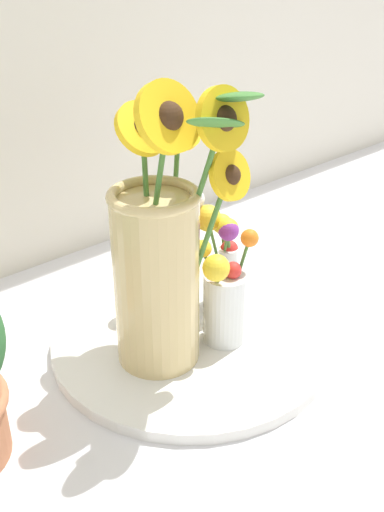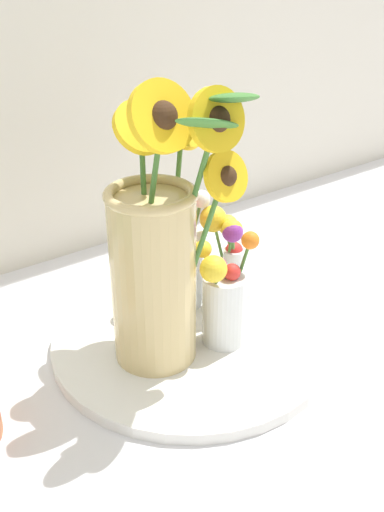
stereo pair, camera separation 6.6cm
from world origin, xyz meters
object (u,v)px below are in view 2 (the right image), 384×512
(serving_tray, at_px, (192,338))
(vase_small_back, at_px, (178,259))
(vase_bulb_right, at_px, (230,266))
(vase_small_center, at_px, (224,299))
(mason_jar_sunflowers, at_px, (159,252))

(serving_tray, bearing_deg, vase_small_back, 67.65)
(vase_bulb_right, bearing_deg, vase_small_center, -134.59)
(vase_small_center, relative_size, vase_small_back, 0.88)
(mason_jar_sunflowers, height_order, vase_small_center, mason_jar_sunflowers)
(vase_small_center, height_order, vase_bulb_right, same)
(vase_bulb_right, height_order, vase_small_back, vase_small_back)
(serving_tray, distance_m, vase_small_center, 0.10)
(mason_jar_sunflowers, xyz_separation_m, vase_small_back, (0.10, 0.10, -0.09))
(serving_tray, height_order, mason_jar_sunflowers, mason_jar_sunflowers)
(mason_jar_sunflowers, bearing_deg, vase_small_center, -18.93)
(serving_tray, bearing_deg, vase_bulb_right, 16.53)
(vase_small_back, bearing_deg, vase_small_center, -94.36)
(vase_bulb_right, bearing_deg, serving_tray, -163.47)
(serving_tray, xyz_separation_m, vase_small_back, (0.04, 0.09, 0.09))
(serving_tray, relative_size, vase_small_back, 2.17)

